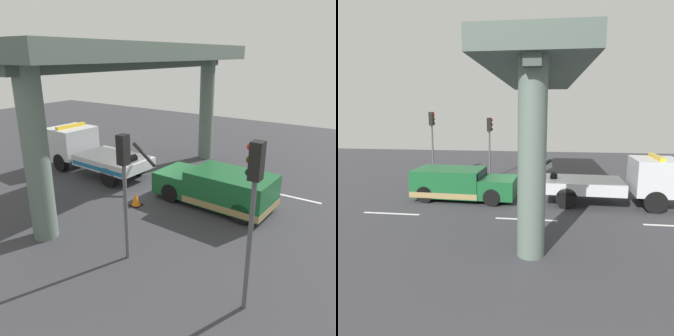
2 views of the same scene
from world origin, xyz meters
The scene contains 10 objects.
ground_plane centered at (0.00, 0.00, -0.05)m, with size 60.00×40.00×0.10m, color #38383D.
lane_stripe_west centered at (-6.00, -2.73, 0.00)m, with size 2.60×0.16×0.01m, color silver.
lane_stripe_mid centered at (0.00, -2.73, 0.00)m, with size 2.60×0.16×0.01m, color silver.
lane_stripe_east centered at (6.00, -2.73, 0.00)m, with size 2.60×0.16×0.01m, color silver.
tow_truck_white centered at (4.50, -0.03, 1.20)m, with size 7.30×2.64×2.46m.
towed_van_green centered at (-3.58, 0.00, 0.78)m, with size 5.28×2.40×1.58m.
overpass_structure centered at (0.34, 0.00, 5.69)m, with size 3.60×13.87×6.70m.
traffic_light_near centered at (-6.98, 5.29, 3.24)m, with size 0.39×0.32×4.46m.
traffic_light_far centered at (-2.98, 5.29, 2.98)m, with size 0.39×0.32×4.08m.
traffic_cone_orange centered at (-0.67, 2.08, 0.26)m, with size 0.47×0.47×0.56m.
Camera 1 is at (-9.45, 12.29, 6.27)m, focal length 35.98 mm.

